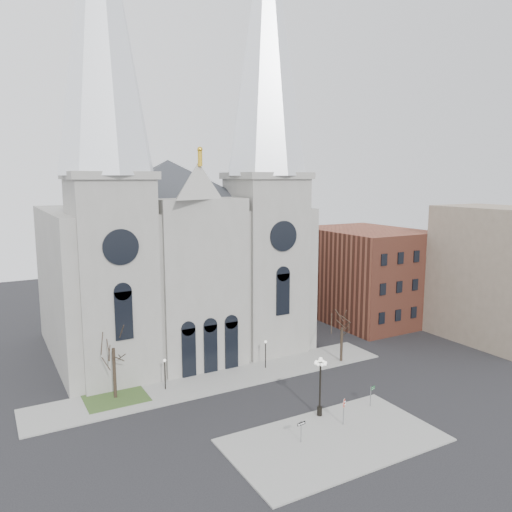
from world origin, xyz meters
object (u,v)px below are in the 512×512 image
street_name_sign (371,394)px  globe_lamp (320,379)px  stop_sign (344,406)px  one_way_sign (301,427)px

street_name_sign → globe_lamp: bearing=157.4°
globe_lamp → street_name_sign: globe_lamp is taller
stop_sign → street_name_sign: stop_sign is taller
one_way_sign → street_name_sign: (9.59, 2.23, -0.11)m
stop_sign → globe_lamp: globe_lamp is taller
globe_lamp → one_way_sign: globe_lamp is taller
globe_lamp → street_name_sign: bearing=-8.8°
stop_sign → street_name_sign: (4.64, 1.60, -0.57)m
stop_sign → one_way_sign: bearing=170.7°
globe_lamp → one_way_sign: 5.62m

